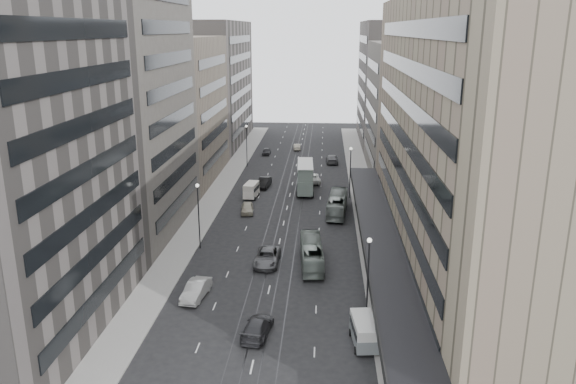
% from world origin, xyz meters
% --- Properties ---
extents(ground, '(220.00, 220.00, 0.00)m').
position_xyz_m(ground, '(0.00, 0.00, 0.00)').
color(ground, black).
rests_on(ground, ground).
extents(sidewalk_right, '(4.00, 125.00, 0.15)m').
position_xyz_m(sidewalk_right, '(12.00, 37.50, 0.07)').
color(sidewalk_right, gray).
rests_on(sidewalk_right, ground).
extents(sidewalk_left, '(4.00, 125.00, 0.15)m').
position_xyz_m(sidewalk_left, '(-12.00, 37.50, 0.07)').
color(sidewalk_left, gray).
rests_on(sidewalk_left, ground).
extents(department_store, '(19.20, 60.00, 30.00)m').
position_xyz_m(department_store, '(21.45, 8.00, 14.95)').
color(department_store, '#7B705A').
rests_on(department_store, ground).
extents(building_right_mid, '(15.00, 28.00, 24.00)m').
position_xyz_m(building_right_mid, '(21.50, 52.00, 12.00)').
color(building_right_mid, '#504C46').
rests_on(building_right_mid, ground).
extents(building_right_far, '(15.00, 32.00, 28.00)m').
position_xyz_m(building_right_far, '(21.50, 82.00, 14.00)').
color(building_right_far, '#625C58').
rests_on(building_right_far, ground).
extents(building_left_a, '(15.00, 28.00, 30.00)m').
position_xyz_m(building_left_a, '(-21.50, -8.00, 15.00)').
color(building_left_a, '#625C58').
rests_on(building_left_a, ground).
extents(building_left_b, '(15.00, 26.00, 34.00)m').
position_xyz_m(building_left_b, '(-21.50, 19.00, 17.00)').
color(building_left_b, '#504C46').
rests_on(building_left_b, ground).
extents(building_left_c, '(15.00, 28.00, 25.00)m').
position_xyz_m(building_left_c, '(-21.50, 46.00, 12.50)').
color(building_left_c, '#706657').
rests_on(building_left_c, ground).
extents(building_left_d, '(15.00, 38.00, 28.00)m').
position_xyz_m(building_left_d, '(-21.50, 79.00, 14.00)').
color(building_left_d, '#625C58').
rests_on(building_left_d, ground).
extents(lamp_right_near, '(0.44, 0.44, 8.32)m').
position_xyz_m(lamp_right_near, '(9.70, -5.00, 5.20)').
color(lamp_right_near, '#262628').
rests_on(lamp_right_near, ground).
extents(lamp_right_far, '(0.44, 0.44, 8.32)m').
position_xyz_m(lamp_right_far, '(9.70, 35.00, 5.20)').
color(lamp_right_far, '#262628').
rests_on(lamp_right_far, ground).
extents(lamp_left_near, '(0.44, 0.44, 8.32)m').
position_xyz_m(lamp_left_near, '(-9.70, 12.00, 5.20)').
color(lamp_left_near, '#262628').
rests_on(lamp_left_near, ground).
extents(lamp_left_far, '(0.44, 0.44, 8.32)m').
position_xyz_m(lamp_left_far, '(-9.70, 55.00, 5.20)').
color(lamp_left_far, '#262628').
rests_on(lamp_left_far, ground).
extents(bus_near, '(3.06, 10.19, 2.80)m').
position_xyz_m(bus_near, '(4.28, 7.83, 1.40)').
color(bus_near, gray).
rests_on(bus_near, ground).
extents(bus_far, '(3.36, 10.72, 2.94)m').
position_xyz_m(bus_far, '(7.56, 26.75, 1.47)').
color(bus_far, gray).
rests_on(bus_far, ground).
extents(double_decker, '(3.08, 9.11, 4.93)m').
position_xyz_m(double_decker, '(2.42, 37.98, 2.66)').
color(double_decker, slate).
rests_on(double_decker, ground).
extents(vw_microbus, '(2.41, 4.59, 2.38)m').
position_xyz_m(vw_microbus, '(9.20, -9.00, 1.33)').
color(vw_microbus, slate).
rests_on(vw_microbus, ground).
extents(panel_van, '(2.36, 4.15, 2.49)m').
position_xyz_m(panel_van, '(-6.10, 33.85, 1.37)').
color(panel_van, silver).
rests_on(panel_van, ground).
extents(sedan_1, '(2.43, 5.32, 1.69)m').
position_xyz_m(sedan_1, '(-7.19, -1.24, 0.85)').
color(sedan_1, '#B5B5B1').
rests_on(sedan_1, ground).
extents(sedan_2, '(2.94, 6.04, 1.66)m').
position_xyz_m(sedan_2, '(-0.87, 7.70, 0.83)').
color(sedan_2, '#505053').
rests_on(sedan_2, ground).
extents(sedan_3, '(2.83, 5.54, 1.54)m').
position_xyz_m(sedan_3, '(-0.15, -8.04, 0.77)').
color(sedan_3, '#2B2B2E').
rests_on(sedan_3, ground).
extents(sedan_4, '(2.25, 4.59, 1.51)m').
position_xyz_m(sedan_4, '(-5.71, 26.24, 0.75)').
color(sedan_4, '#ACA48E').
rests_on(sedan_4, ground).
extents(sedan_5, '(2.27, 5.22, 1.67)m').
position_xyz_m(sedan_5, '(-4.72, 40.36, 0.83)').
color(sedan_5, black).
rests_on(sedan_5, ground).
extents(sedan_6, '(3.47, 6.24, 1.65)m').
position_xyz_m(sedan_6, '(3.37, 44.09, 0.83)').
color(sedan_6, white).
rests_on(sedan_6, ground).
extents(sedan_7, '(2.52, 5.78, 1.66)m').
position_xyz_m(sedan_7, '(7.08, 59.48, 0.83)').
color(sedan_7, '#4F4F51').
rests_on(sedan_7, ground).
extents(sedan_8, '(1.68, 4.13, 1.41)m').
position_xyz_m(sedan_8, '(-7.06, 66.44, 0.70)').
color(sedan_8, black).
rests_on(sedan_8, ground).
extents(sedan_9, '(1.79, 4.28, 1.38)m').
position_xyz_m(sedan_9, '(-0.67, 71.94, 0.69)').
color(sedan_9, '#BAB29A').
rests_on(sedan_9, ground).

